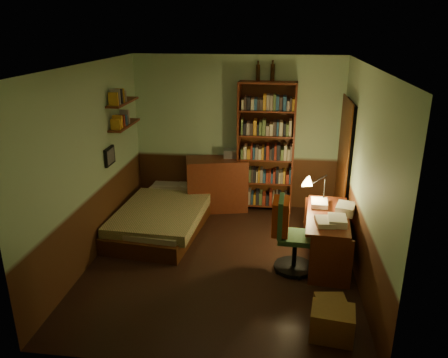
# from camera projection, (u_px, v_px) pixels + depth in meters

# --- Properties ---
(floor) EXTENTS (3.50, 4.00, 0.02)m
(floor) POSITION_uv_depth(u_px,v_px,m) (222.00, 261.00, 5.98)
(floor) COLOR black
(floor) RESTS_ON ground
(ceiling) EXTENTS (3.50, 4.00, 0.02)m
(ceiling) POSITION_uv_depth(u_px,v_px,m) (221.00, 65.00, 5.10)
(ceiling) COLOR silver
(ceiling) RESTS_ON wall_back
(wall_back) EXTENTS (3.50, 0.02, 2.60)m
(wall_back) POSITION_uv_depth(u_px,v_px,m) (237.00, 133.00, 7.42)
(wall_back) COLOR #94B489
(wall_back) RESTS_ON ground
(wall_left) EXTENTS (0.02, 4.00, 2.60)m
(wall_left) POSITION_uv_depth(u_px,v_px,m) (89.00, 165.00, 5.75)
(wall_left) COLOR #94B489
(wall_left) RESTS_ON ground
(wall_right) EXTENTS (0.02, 4.00, 2.60)m
(wall_right) POSITION_uv_depth(u_px,v_px,m) (364.00, 177.00, 5.33)
(wall_right) COLOR #94B489
(wall_right) RESTS_ON ground
(wall_front) EXTENTS (3.50, 0.02, 2.60)m
(wall_front) POSITION_uv_depth(u_px,v_px,m) (190.00, 246.00, 3.66)
(wall_front) COLOR #94B489
(wall_front) RESTS_ON ground
(doorway) EXTENTS (0.06, 0.90, 2.00)m
(doorway) POSITION_uv_depth(u_px,v_px,m) (344.00, 167.00, 6.65)
(doorway) COLOR black
(doorway) RESTS_ON ground
(door_trim) EXTENTS (0.02, 0.98, 2.08)m
(door_trim) POSITION_uv_depth(u_px,v_px,m) (342.00, 167.00, 6.66)
(door_trim) COLOR #3F1E0B
(door_trim) RESTS_ON ground
(bed) EXTENTS (1.41, 2.32, 0.66)m
(bed) POSITION_uv_depth(u_px,v_px,m) (164.00, 207.00, 6.90)
(bed) COLOR olive
(bed) RESTS_ON ground
(dresser) EXTENTS (1.11, 0.73, 0.91)m
(dresser) POSITION_uv_depth(u_px,v_px,m) (217.00, 184.00, 7.51)
(dresser) COLOR #582312
(dresser) RESTS_ON ground
(mini_stereo) EXTENTS (0.27, 0.22, 0.14)m
(mini_stereo) POSITION_uv_depth(u_px,v_px,m) (231.00, 153.00, 7.43)
(mini_stereo) COLOR #B2B2B7
(mini_stereo) RESTS_ON dresser
(bookshelf) EXTENTS (0.96, 0.34, 2.20)m
(bookshelf) POSITION_uv_depth(u_px,v_px,m) (266.00, 148.00, 7.28)
(bookshelf) COLOR #582312
(bookshelf) RESTS_ON ground
(bottle_left) EXTENTS (0.08, 0.08, 0.25)m
(bottle_left) POSITION_uv_depth(u_px,v_px,m) (258.00, 73.00, 6.99)
(bottle_left) COLOR black
(bottle_left) RESTS_ON bookshelf
(bottle_right) EXTENTS (0.08, 0.08, 0.26)m
(bottle_right) POSITION_uv_depth(u_px,v_px,m) (273.00, 72.00, 6.96)
(bottle_right) COLOR black
(bottle_right) RESTS_ON bookshelf
(desk) EXTENTS (0.65, 1.34, 0.70)m
(desk) POSITION_uv_depth(u_px,v_px,m) (326.00, 238.00, 5.86)
(desk) COLOR #582312
(desk) RESTS_ON ground
(paper_stack) EXTENTS (0.30, 0.36, 0.12)m
(paper_stack) POSITION_uv_depth(u_px,v_px,m) (345.00, 209.00, 5.76)
(paper_stack) COLOR silver
(paper_stack) RESTS_ON desk
(desk_lamp) EXTENTS (0.21, 0.21, 0.53)m
(desk_lamp) POSITION_uv_depth(u_px,v_px,m) (325.00, 184.00, 6.05)
(desk_lamp) COLOR black
(desk_lamp) RESTS_ON desk
(office_chair) EXTENTS (0.44, 0.39, 0.85)m
(office_chair) POSITION_uv_depth(u_px,v_px,m) (295.00, 240.00, 5.63)
(office_chair) COLOR #335833
(office_chair) RESTS_ON ground
(red_jacket) EXTENTS (0.25, 0.40, 0.45)m
(red_jacket) POSITION_uv_depth(u_px,v_px,m) (281.00, 187.00, 5.61)
(red_jacket) COLOR #9F310E
(red_jacket) RESTS_ON office_chair
(wall_shelf_lower) EXTENTS (0.20, 0.90, 0.03)m
(wall_shelf_lower) POSITION_uv_depth(u_px,v_px,m) (125.00, 125.00, 6.66)
(wall_shelf_lower) COLOR #582312
(wall_shelf_lower) RESTS_ON wall_left
(wall_shelf_upper) EXTENTS (0.20, 0.90, 0.03)m
(wall_shelf_upper) POSITION_uv_depth(u_px,v_px,m) (123.00, 102.00, 6.55)
(wall_shelf_upper) COLOR #582312
(wall_shelf_upper) RESTS_ON wall_left
(framed_picture) EXTENTS (0.04, 0.32, 0.26)m
(framed_picture) POSITION_uv_depth(u_px,v_px,m) (110.00, 156.00, 6.32)
(framed_picture) COLOR black
(framed_picture) RESTS_ON wall_left
(cardboard_box_a) EXTENTS (0.48, 0.40, 0.33)m
(cardboard_box_a) POSITION_uv_depth(u_px,v_px,m) (332.00, 323.00, 4.48)
(cardboard_box_a) COLOR olive
(cardboard_box_a) RESTS_ON ground
(cardboard_box_b) EXTENTS (0.36, 0.31, 0.23)m
(cardboard_box_b) POSITION_uv_depth(u_px,v_px,m) (330.00, 308.00, 4.80)
(cardboard_box_b) COLOR olive
(cardboard_box_b) RESTS_ON ground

